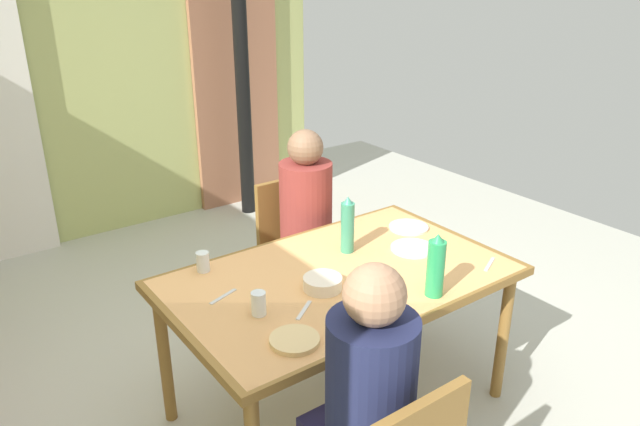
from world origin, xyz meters
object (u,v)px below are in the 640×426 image
(serving_bowl_center, at_px, (323,283))
(water_bottle_green_far, at_px, (347,226))
(person_near_diner, at_px, (368,383))
(person_far_diner, at_px, (307,206))
(water_bottle_green_near, at_px, (436,267))
(dining_table, at_px, (339,287))
(chair_far_diner, at_px, (295,243))

(serving_bowl_center, bearing_deg, water_bottle_green_far, 35.61)
(water_bottle_green_far, height_order, serving_bowl_center, water_bottle_green_far)
(person_near_diner, bearing_deg, water_bottle_green_far, 55.21)
(water_bottle_green_far, bearing_deg, person_near_diner, -124.79)
(person_near_diner, xyz_separation_m, person_far_diner, (0.73, 1.39, 0.00))
(water_bottle_green_near, xyz_separation_m, water_bottle_green_far, (-0.04, 0.55, 0.00))
(water_bottle_green_far, bearing_deg, person_far_diner, 75.63)
(water_bottle_green_near, bearing_deg, water_bottle_green_far, 93.79)
(dining_table, relative_size, water_bottle_green_far, 5.42)
(dining_table, distance_m, person_near_diner, 0.82)
(serving_bowl_center, bearing_deg, chair_far_diner, 63.24)
(water_bottle_green_near, relative_size, serving_bowl_center, 1.67)
(dining_table, xyz_separation_m, chair_far_diner, (0.31, 0.83, -0.18))
(chair_far_diner, relative_size, person_far_diner, 1.13)
(person_near_diner, relative_size, serving_bowl_center, 4.53)
(person_near_diner, relative_size, person_far_diner, 1.00)
(water_bottle_green_far, xyz_separation_m, serving_bowl_center, (-0.31, -0.23, -0.11))
(dining_table, height_order, water_bottle_green_far, water_bottle_green_far)
(person_far_diner, distance_m, serving_bowl_center, 0.88)
(dining_table, bearing_deg, water_bottle_green_near, -61.14)
(dining_table, distance_m, water_bottle_green_far, 0.31)
(dining_table, distance_m, serving_bowl_center, 0.18)
(chair_far_diner, relative_size, water_bottle_green_far, 3.03)
(water_bottle_green_near, bearing_deg, chair_far_diner, 85.27)
(dining_table, xyz_separation_m, water_bottle_green_near, (0.21, -0.38, 0.20))
(chair_far_diner, xyz_separation_m, person_far_diner, (-0.00, -0.14, 0.28))
(chair_far_diner, bearing_deg, water_bottle_green_near, 85.27)
(person_far_diner, distance_m, water_bottle_green_far, 0.56)
(chair_far_diner, bearing_deg, water_bottle_green_far, 78.47)
(dining_table, relative_size, chair_far_diner, 1.79)
(person_near_diner, height_order, water_bottle_green_near, person_near_diner)
(chair_far_diner, bearing_deg, dining_table, 69.55)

